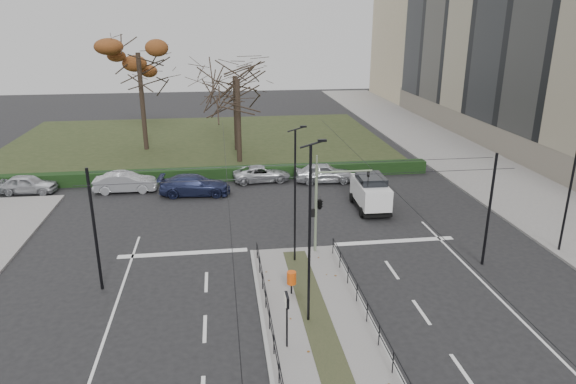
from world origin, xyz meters
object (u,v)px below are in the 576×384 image
Objects in this scene: parked_car_first at (28,184)px; parked_car_second at (125,182)px; info_panel at (287,306)px; rust_tree at (138,53)px; litter_bin at (291,278)px; bare_tree_center at (235,82)px; traffic_light at (321,202)px; streetlamp_sidewalk at (574,172)px; streetlamp_median_near at (310,234)px; streetlamp_median_far at (295,195)px; parked_car_fourth at (262,174)px; parked_car_third at (195,185)px; bare_tree_near at (237,85)px; white_van at (370,192)px; parked_car_fifth at (324,173)px.

parked_car_second reaches higher than parked_car_first.
info_panel is 0.19× the size of rust_tree.
bare_tree_center is (-1.37, 27.76, 5.64)m from litter_bin.
traffic_light is 0.55× the size of streetlamp_sidewalk.
streetlamp_median_near is at bearing -71.48° from rust_tree.
info_panel is at bearing -100.90° from streetlamp_median_far.
bare_tree_center is at bearing 3.91° from parked_car_fourth.
parked_car_fourth is 0.48× the size of bare_tree_center.
bare_tree_center is at bearing -37.22° from parked_car_second.
traffic_light is 0.52× the size of bare_tree_center.
info_panel is at bearing -124.21° from streetlamp_median_near.
bare_tree_near is (3.61, 8.36, 6.03)m from parked_car_third.
white_van is at bearing 62.53° from info_panel.
parked_car_first is at bearing -145.81° from bare_tree_center.
rust_tree is at bearing 112.67° from streetlamp_median_far.
streetlamp_sidewalk reaches higher than litter_bin.
streetlamp_median_near is at bearing -79.49° from litter_bin.
bare_tree_center is at bearing -51.04° from parked_car_first.
parked_car_third is (-5.60, 11.74, -3.04)m from streetlamp_median_far.
streetlamp_median_near is 33.47m from rust_tree.
parked_car_second is (-9.27, 20.44, -1.19)m from info_panel.
rust_tree reaches higher than litter_bin.
litter_bin is 17.69m from parked_car_fourth.
white_van is 0.48× the size of bare_tree_center.
info_panel is 0.51× the size of parked_car_second.
traffic_light is 0.51× the size of bare_tree_near.
streetlamp_median_far reaches higher than parked_car_third.
parked_car_fourth is at bearing 98.81° from traffic_light.
streetlamp_median_near reaches higher than white_van.
bare_tree_center is at bearing 98.72° from traffic_light.
parked_car_fourth is 1.00× the size of parked_car_fifth.
bare_tree_center is 4.30m from bare_tree_near.
traffic_light is at bearing -63.56° from rust_tree.
bare_tree_near is (8.69, 6.98, 6.03)m from parked_car_second.
bare_tree_near is at bearing 9.60° from parked_car_fourth.
parked_car_fifth reaches higher than parked_car_fourth.
white_van is 16.20m from bare_tree_near.
traffic_light is 2.12× the size of info_panel.
litter_bin is 0.15× the size of streetlamp_median_far.
info_panel is at bearing -163.62° from parked_car_third.
info_panel is 0.26× the size of streetlamp_sidewalk.
parked_car_first is 0.92× the size of white_van.
parked_car_fourth is at bearing -83.31° from parked_car_first.
white_van is at bearing 136.98° from streetlamp_sidewalk.
info_panel is at bearing -137.47° from parked_car_first.
info_panel is 0.45× the size of parked_car_third.
parked_car_third is (-5.35, 17.36, -3.36)m from streetlamp_median_near.
streetlamp_median_near is 1.74× the size of parked_car_fifth.
streetlamp_sidewalk is at bearing -118.31° from parked_car_second.
parked_car_first is 0.91× the size of parked_car_fifth.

